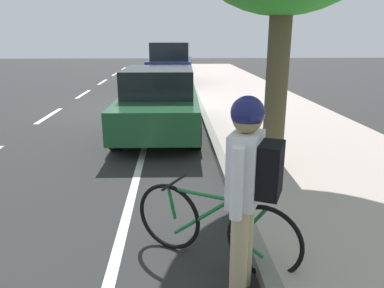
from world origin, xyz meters
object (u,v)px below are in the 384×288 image
Objects in this scene: cyclist_with_backpack at (248,179)px; parked_sedan_grey_far at (169,59)px; bicycle_at_curb at (214,227)px; parked_suv_dark_blue_mid at (171,63)px; parked_sedan_green_second at (159,101)px.

parked_sedan_grey_far is at bearing 92.18° from cyclist_with_backpack.
parked_sedan_grey_far reaches higher than bicycle_at_curb.
parked_sedan_green_second is at bearing -91.56° from parked_suv_dark_blue_mid.
bicycle_at_curb is at bearing 115.82° from cyclist_with_backpack.
cyclist_with_backpack is (0.22, -0.46, 0.69)m from bicycle_at_curb.
parked_sedan_green_second is at bearing 99.30° from cyclist_with_backpack.
cyclist_with_backpack is at bearing -87.29° from parked_suv_dark_blue_mid.
parked_sedan_green_second is 2.52× the size of cyclist_with_backpack.
parked_suv_dark_blue_mid is at bearing 91.90° from bicycle_at_curb.
bicycle_at_curb is 0.86m from cyclist_with_backpack.
parked_sedan_green_second is 9.00m from parked_suv_dark_blue_mid.
parked_sedan_green_second is 1.00× the size of parked_sedan_grey_far.
parked_suv_dark_blue_mid is 14.76m from cyclist_with_backpack.
parked_suv_dark_blue_mid is at bearing -88.72° from parked_sedan_grey_far.
parked_sedan_green_second is 5.35m from bicycle_at_curb.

